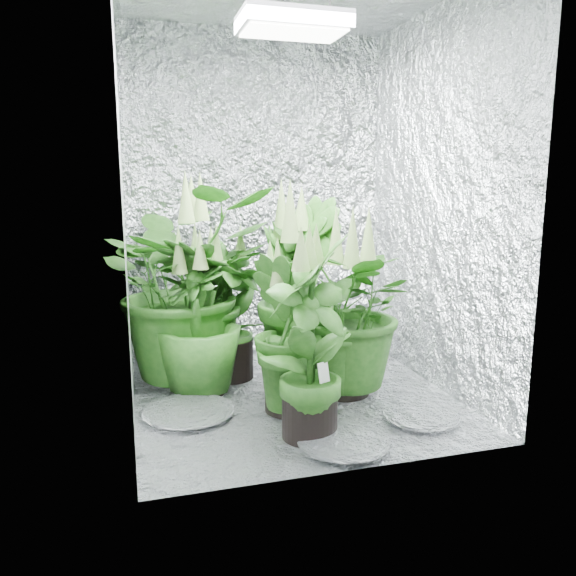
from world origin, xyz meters
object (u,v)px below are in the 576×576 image
Objects in this scene: plant_a at (184,283)px; plant_e at (344,309)px; plant_g at (290,335)px; plant_f at (310,340)px; circulation_fan at (364,337)px; plant_c at (298,295)px; plant_b at (230,310)px; grow_lamp at (293,24)px; plant_d at (199,319)px.

plant_a is 1.26× the size of plant_e.
plant_g is at bearing -155.70° from plant_e.
plant_f reaches higher than circulation_fan.
plant_c is 3.43× the size of circulation_fan.
plant_b is at bearing 177.56° from circulation_fan.
plant_b reaches higher than circulation_fan.
plant_b is at bearing 124.50° from grow_lamp.
plant_c reaches higher than circulation_fan.
plant_c reaches higher than plant_d.
plant_f is 1.13× the size of plant_g.
circulation_fan is (1.12, 0.07, -0.42)m from plant_a.
plant_a reaches higher than plant_f.
plant_a is at bearing 156.99° from plant_c.
plant_a is (-0.50, 0.42, -1.27)m from grow_lamp.
circulation_fan is (0.68, 0.67, -0.25)m from plant_g.
plant_c is (0.34, -0.20, 0.10)m from plant_b.
plant_e reaches higher than plant_f.
plant_b is at bearing 103.01° from plant_f.
plant_d is at bearing -79.04° from plant_a.
circulation_fan is at bearing 8.09° from plant_b.
plant_e is at bearing -15.33° from plant_d.
plant_c is (0.08, 0.18, -1.32)m from grow_lamp.
plant_g is (-0.14, -0.34, -0.12)m from plant_c.
circulation_fan is at bearing 56.05° from plant_e.
circulation_fan is at bearing 3.78° from plant_a.
plant_c reaches higher than plant_b.
plant_g is at bearing -110.04° from grow_lamp.
plant_d is 1.05× the size of plant_g.
grow_lamp is at bearing -40.21° from plant_a.
plant_d is at bearing -174.08° from circulation_fan.
plant_c is 0.72m from circulation_fan.
plant_b is at bearing -11.65° from plant_a.
plant_e is 0.70m from circulation_fan.
plant_g is at bearing 90.13° from plant_f.
circulation_fan is (0.88, 0.12, -0.26)m from plant_b.
grow_lamp is 0.59× the size of plant_g.
plant_b is 0.66m from plant_e.
plant_c is at bearing 77.65° from plant_f.
plant_c reaches higher than plant_f.
grow_lamp reaches higher than plant_e.
grow_lamp is 1.50m from plant_d.
plant_d is at bearing 120.99° from plant_f.
grow_lamp is at bearing -21.72° from plant_d.
grow_lamp is at bearing 176.18° from plant_e.
plant_g is 0.98m from circulation_fan.
circulation_fan is (0.54, 0.32, -0.36)m from plant_c.
plant_e is at bearing -134.47° from circulation_fan.
grow_lamp is 0.41× the size of plant_a.
plant_f reaches higher than plant_g.
plant_a is 0.29m from plant_d.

